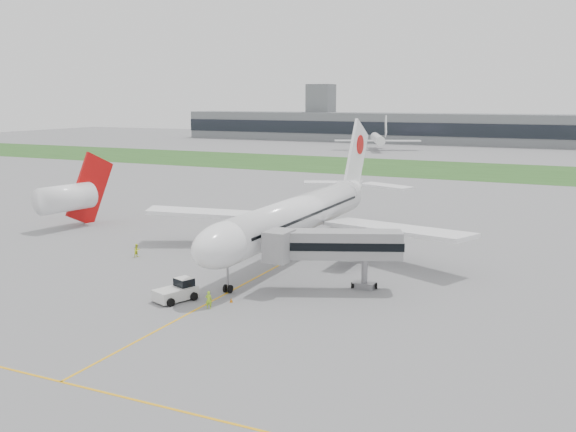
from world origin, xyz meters
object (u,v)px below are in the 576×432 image
at_px(ground_crew_near, 209,300).
at_px(jet_bridge, 330,245).
at_px(pushback_tug, 178,291).
at_px(neighbor_aircraft, 69,197).
at_px(airliner, 301,213).

bearing_deg(ground_crew_near, jet_bridge, -146.74).
xyz_separation_m(pushback_tug, neighbor_aircraft, (-38.67, 25.01, 4.07)).
xyz_separation_m(airliner, jet_bridge, (9.78, -14.12, -0.54)).
distance_m(pushback_tug, neighbor_aircraft, 46.23).
xyz_separation_m(pushback_tug, ground_crew_near, (4.54, -1.06, -0.10)).
relative_size(airliner, ground_crew_near, 28.91).
relative_size(pushback_tug, neighbor_aircraft, 0.31).
bearing_deg(neighbor_aircraft, pushback_tug, -22.94).
xyz_separation_m(jet_bridge, ground_crew_near, (-8.75, -11.33, -4.19)).
bearing_deg(neighbor_aircraft, jet_bridge, -5.88).
relative_size(airliner, jet_bridge, 3.76).
xyz_separation_m(ground_crew_near, neighbor_aircraft, (-43.21, 26.08, 4.17)).
height_order(jet_bridge, neighbor_aircraft, neighbor_aircraft).
xyz_separation_m(jet_bridge, neighbor_aircraft, (-51.96, 14.75, -0.02)).
bearing_deg(jet_bridge, pushback_tug, -165.29).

